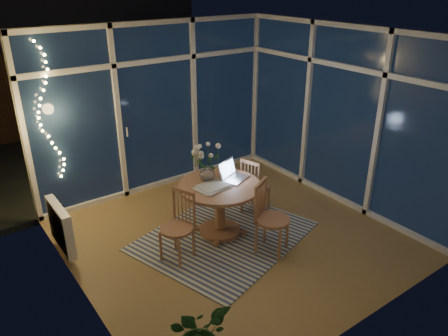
{
  "coord_description": "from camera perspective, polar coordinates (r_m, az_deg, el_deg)",
  "views": [
    {
      "loc": [
        -2.98,
        -3.93,
        3.22
      ],
      "look_at": [
        0.04,
        0.25,
        0.9
      ],
      "focal_mm": 35.0,
      "sensor_mm": 36.0,
      "label": 1
    }
  ],
  "objects": [
    {
      "name": "newspapers",
      "position": [
        5.5,
        -1.34,
        -2.57
      ],
      "size": [
        0.39,
        0.31,
        0.02
      ],
      "primitive_type": "cube",
      "rotation": [
        0.0,
        0.0,
        0.07
      ],
      "color": "beige",
      "rests_on": "dining_table"
    },
    {
      "name": "rug",
      "position": [
        5.88,
        0.04,
        -8.86
      ],
      "size": [
        2.54,
        2.26,
        0.01
      ],
      "primitive_type": "cube",
      "rotation": [
        0.0,
        0.0,
        0.29
      ],
      "color": "beige",
      "rests_on": "floor"
    },
    {
      "name": "neighbour_roof",
      "position": [
        12.9,
        -22.12,
        18.04
      ],
      "size": [
        7.0,
        3.0,
        2.2
      ],
      "primitive_type": "cube",
      "color": "#383C43",
      "rests_on": "ground"
    },
    {
      "name": "chair_right",
      "position": [
        6.25,
        4.17,
        -2.2
      ],
      "size": [
        0.51,
        0.51,
        0.88
      ],
      "primitive_type": "cube",
      "rotation": [
        0.0,
        0.0,
        1.86
      ],
      "color": "#926242",
      "rests_on": "floor"
    },
    {
      "name": "bowl",
      "position": [
        5.84,
        0.38,
        -0.81
      ],
      "size": [
        0.19,
        0.19,
        0.04
      ],
      "primitive_type": "imported",
      "rotation": [
        0.0,
        0.0,
        0.29
      ],
      "color": "silver",
      "rests_on": "dining_table"
    },
    {
      "name": "laptop",
      "position": [
        5.69,
        1.53,
        -0.28
      ],
      "size": [
        0.44,
        0.41,
        0.26
      ],
      "primitive_type": null,
      "rotation": [
        0.0,
        0.0,
        0.39
      ],
      "color": "silver",
      "rests_on": "dining_table"
    },
    {
      "name": "radiator",
      "position": [
        5.69,
        -20.57,
        -7.2
      ],
      "size": [
        0.1,
        0.7,
        0.58
      ],
      "primitive_type": "cube",
      "color": "white",
      "rests_on": "wall_left"
    },
    {
      "name": "wall_back",
      "position": [
        6.91,
        -8.86,
        7.81
      ],
      "size": [
        4.0,
        0.04,
        2.6
      ],
      "primitive_type": "cube",
      "color": "beige",
      "rests_on": "floor"
    },
    {
      "name": "wall_left",
      "position": [
        4.48,
        -19.63,
        -2.63
      ],
      "size": [
        0.04,
        4.0,
        2.6
      ],
      "primitive_type": "cube",
      "color": "beige",
      "rests_on": "floor"
    },
    {
      "name": "garden_patio",
      "position": [
        10.13,
        -13.78,
        4.62
      ],
      "size": [
        12.0,
        6.0,
        0.1
      ],
      "primitive_type": "cube",
      "color": "black",
      "rests_on": "ground"
    },
    {
      "name": "ceiling",
      "position": [
        4.97,
        1.4,
        17.07
      ],
      "size": [
        4.0,
        4.0,
        0.0
      ],
      "primitive_type": "plane",
      "color": "silver",
      "rests_on": "wall_back"
    },
    {
      "name": "dining_table",
      "position": [
        5.77,
        -0.55,
        -5.44
      ],
      "size": [
        1.33,
        1.33,
        0.73
      ],
      "primitive_type": "cylinder",
      "rotation": [
        0.0,
        0.0,
        0.29
      ],
      "color": "#926242",
      "rests_on": "floor"
    },
    {
      "name": "phone",
      "position": [
        5.6,
        1.39,
        -2.12
      ],
      "size": [
        0.11,
        0.06,
        0.01
      ],
      "primitive_type": "cube",
      "rotation": [
        0.0,
        0.0,
        0.02
      ],
      "color": "black",
      "rests_on": "dining_table"
    },
    {
      "name": "garden_shrubs",
      "position": [
        8.14,
        -18.09,
        3.08
      ],
      "size": [
        0.9,
        0.9,
        0.9
      ],
      "primitive_type": "sphere",
      "color": "black",
      "rests_on": "ground"
    },
    {
      "name": "wall_front",
      "position": [
        4.04,
        18.68,
        -5.55
      ],
      "size": [
        4.0,
        0.04,
        2.6
      ],
      "primitive_type": "cube",
      "color": "beige",
      "rests_on": "floor"
    },
    {
      "name": "chair_front",
      "position": [
        5.39,
        6.39,
        -6.52
      ],
      "size": [
        0.6,
        0.6,
        0.95
      ],
      "primitive_type": "cube",
      "rotation": [
        0.0,
        0.0,
        0.5
      ],
      "color": "#926242",
      "rests_on": "floor"
    },
    {
      "name": "chair_left",
      "position": [
        5.26,
        -6.24,
        -7.69
      ],
      "size": [
        0.54,
        0.54,
        0.9
      ],
      "primitive_type": "cube",
      "rotation": [
        0.0,
        0.0,
        -1.19
      ],
      "color": "#926242",
      "rests_on": "floor"
    },
    {
      "name": "garden_fence",
      "position": [
        10.16,
        -18.06,
        9.85
      ],
      "size": [
        11.0,
        0.08,
        1.8
      ],
      "primitive_type": "cube",
      "color": "#392014",
      "rests_on": "ground"
    },
    {
      "name": "window_wall_back",
      "position": [
        6.88,
        -8.7,
        7.74
      ],
      "size": [
        4.0,
        0.1,
        2.6
      ],
      "primitive_type": "cube",
      "color": "white",
      "rests_on": "floor"
    },
    {
      "name": "flower_vase",
      "position": [
        5.67,
        -2.21,
        -0.65
      ],
      "size": [
        0.25,
        0.25,
        0.21
      ],
      "primitive_type": "imported",
      "rotation": [
        0.0,
        0.0,
        0.29
      ],
      "color": "white",
      "rests_on": "dining_table"
    },
    {
      "name": "window_wall_right",
      "position": [
        6.6,
        15.07,
        6.48
      ],
      "size": [
        0.1,
        4.0,
        2.6
      ],
      "primitive_type": "cube",
      "color": "white",
      "rests_on": "floor"
    },
    {
      "name": "wall_right",
      "position": [
        6.63,
        15.29,
        6.54
      ],
      "size": [
        0.04,
        4.0,
        2.6
      ],
      "primitive_type": "cube",
      "color": "beige",
      "rests_on": "floor"
    },
    {
      "name": "fairy_lights",
      "position": [
        6.2,
        -22.15,
        6.56
      ],
      "size": [
        0.24,
        0.1,
        1.85
      ],
      "primitive_type": null,
      "color": "#FFCD66",
      "rests_on": "window_wall_back"
    },
    {
      "name": "floor",
      "position": [
        5.89,
        1.15,
        -8.9
      ],
      "size": [
        4.0,
        4.0,
        0.0
      ],
      "primitive_type": "plane",
      "color": "#9C7E44",
      "rests_on": "ground"
    }
  ]
}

